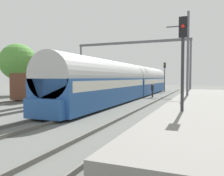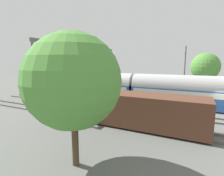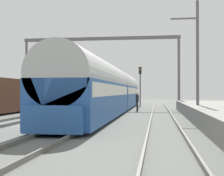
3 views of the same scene
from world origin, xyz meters
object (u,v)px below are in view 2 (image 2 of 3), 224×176
at_px(railway_signal_far, 69,75).
at_px(person_crossing, 129,91).
at_px(passenger_train, 134,88).
at_px(catenary_gantry, 84,59).
at_px(freight_car, 128,109).

bearing_deg(railway_signal_far, person_crossing, -88.42).
bearing_deg(passenger_train, railway_signal_far, 81.56).
bearing_deg(catenary_gantry, person_crossing, -49.92).
relative_size(freight_car, railway_signal_far, 2.61).
bearing_deg(catenary_gantry, railway_signal_far, 56.62).
height_order(passenger_train, freight_car, passenger_train).
xyz_separation_m(person_crossing, catenary_gantry, (-4.42, 5.25, 4.93)).
xyz_separation_m(freight_car, catenary_gantry, (6.55, 9.12, 4.49)).
xyz_separation_m(passenger_train, person_crossing, (2.23, 1.44, -0.94)).
relative_size(passenger_train, catenary_gantry, 1.88).
relative_size(passenger_train, freight_car, 2.53).
height_order(passenger_train, person_crossing, passenger_train).
xyz_separation_m(freight_car, railway_signal_far, (10.66, 15.34, 1.72)).
xyz_separation_m(freight_car, person_crossing, (10.97, 3.86, -0.44)).
bearing_deg(railway_signal_far, passenger_train, -98.44).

